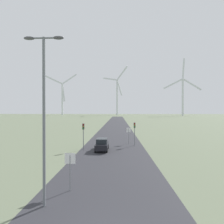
{
  "coord_description": "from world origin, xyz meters",
  "views": [
    {
      "loc": [
        0.83,
        -6.59,
        5.99
      ],
      "look_at": [
        0.0,
        16.56,
        5.81
      ],
      "focal_mm": 28.0,
      "sensor_mm": 36.0,
      "label": 1
    }
  ],
  "objects_px": {
    "streetlamp": "(44,102)",
    "wind_turbine_left": "(117,93)",
    "traffic_light_post_near_right": "(135,129)",
    "stop_sign_far": "(129,133)",
    "traffic_light_post_near_left": "(83,131)",
    "stop_sign_near": "(70,164)",
    "wind_turbine_far_left": "(62,95)",
    "wind_turbine_center": "(183,92)",
    "car_approaching": "(102,144)"
  },
  "relations": [
    {
      "from": "car_approaching",
      "to": "wind_turbine_far_left",
      "type": "relative_size",
      "value": 0.07
    },
    {
      "from": "streetlamp",
      "to": "stop_sign_far",
      "type": "height_order",
      "value": "streetlamp"
    },
    {
      "from": "wind_turbine_far_left",
      "to": "wind_turbine_left",
      "type": "relative_size",
      "value": 0.91
    },
    {
      "from": "streetlamp",
      "to": "traffic_light_post_near_right",
      "type": "xyz_separation_m",
      "value": [
        7.42,
        19.12,
        -3.64
      ]
    },
    {
      "from": "car_approaching",
      "to": "wind_turbine_left",
      "type": "distance_m",
      "value": 200.44
    },
    {
      "from": "traffic_light_post_near_left",
      "to": "stop_sign_far",
      "type": "bearing_deg",
      "value": 34.42
    },
    {
      "from": "stop_sign_far",
      "to": "wind_turbine_left",
      "type": "distance_m",
      "value": 195.15
    },
    {
      "from": "streetlamp",
      "to": "wind_turbine_center",
      "type": "relative_size",
      "value": 0.16
    },
    {
      "from": "car_approaching",
      "to": "traffic_light_post_near_right",
      "type": "bearing_deg",
      "value": 35.54
    },
    {
      "from": "wind_turbine_far_left",
      "to": "wind_turbine_left",
      "type": "bearing_deg",
      "value": -4.53
    },
    {
      "from": "traffic_light_post_near_left",
      "to": "wind_turbine_left",
      "type": "relative_size",
      "value": 0.06
    },
    {
      "from": "stop_sign_far",
      "to": "traffic_light_post_near_left",
      "type": "bearing_deg",
      "value": -145.58
    },
    {
      "from": "wind_turbine_left",
      "to": "wind_turbine_center",
      "type": "bearing_deg",
      "value": -11.88
    },
    {
      "from": "stop_sign_far",
      "to": "car_approaching",
      "type": "xyz_separation_m",
      "value": [
        -4.32,
        -5.21,
        -1.13
      ]
    },
    {
      "from": "stop_sign_near",
      "to": "wind_turbine_far_left",
      "type": "relative_size",
      "value": 0.05
    },
    {
      "from": "traffic_light_post_near_right",
      "to": "streetlamp",
      "type": "bearing_deg",
      "value": -111.21
    },
    {
      "from": "wind_turbine_far_left",
      "to": "wind_turbine_left",
      "type": "height_order",
      "value": "wind_turbine_left"
    },
    {
      "from": "stop_sign_near",
      "to": "wind_turbine_left",
      "type": "height_order",
      "value": "wind_turbine_left"
    },
    {
      "from": "wind_turbine_far_left",
      "to": "wind_turbine_center",
      "type": "xyz_separation_m",
      "value": [
        150.65,
        -22.09,
        0.95
      ]
    },
    {
      "from": "streetlamp",
      "to": "traffic_light_post_near_right",
      "type": "height_order",
      "value": "streetlamp"
    },
    {
      "from": "streetlamp",
      "to": "wind_turbine_left",
      "type": "xyz_separation_m",
      "value": [
        3.16,
        213.94,
        21.82
      ]
    },
    {
      "from": "streetlamp",
      "to": "wind_turbine_far_left",
      "type": "distance_m",
      "value": 231.53
    },
    {
      "from": "wind_turbine_far_left",
      "to": "wind_turbine_center",
      "type": "bearing_deg",
      "value": -8.34
    },
    {
      "from": "stop_sign_far",
      "to": "car_approaching",
      "type": "relative_size",
      "value": 0.71
    },
    {
      "from": "car_approaching",
      "to": "wind_turbine_far_left",
      "type": "bearing_deg",
      "value": 109.48
    },
    {
      "from": "stop_sign_near",
      "to": "wind_turbine_left",
      "type": "bearing_deg",
      "value": 89.43
    },
    {
      "from": "traffic_light_post_near_left",
      "to": "streetlamp",
      "type": "bearing_deg",
      "value": -87.49
    },
    {
      "from": "wind_turbine_left",
      "to": "wind_turbine_center",
      "type": "distance_m",
      "value": 79.1
    },
    {
      "from": "stop_sign_near",
      "to": "wind_turbine_far_left",
      "type": "xyz_separation_m",
      "value": [
        -71.13,
        217.59,
        24.75
      ]
    },
    {
      "from": "traffic_light_post_near_right",
      "to": "wind_turbine_left",
      "type": "bearing_deg",
      "value": 91.25
    },
    {
      "from": "wind_turbine_center",
      "to": "wind_turbine_left",
      "type": "bearing_deg",
      "value": 168.12
    },
    {
      "from": "streetlamp",
      "to": "wind_turbine_left",
      "type": "height_order",
      "value": "wind_turbine_left"
    },
    {
      "from": "car_approaching",
      "to": "wind_turbine_center",
      "type": "bearing_deg",
      "value": 66.73
    },
    {
      "from": "traffic_light_post_near_right",
      "to": "wind_turbine_left",
      "type": "height_order",
      "value": "wind_turbine_left"
    },
    {
      "from": "wind_turbine_left",
      "to": "wind_turbine_center",
      "type": "height_order",
      "value": "wind_turbine_center"
    },
    {
      "from": "traffic_light_post_near_right",
      "to": "wind_turbine_center",
      "type": "bearing_deg",
      "value": 67.72
    },
    {
      "from": "traffic_light_post_near_right",
      "to": "wind_turbine_left",
      "type": "xyz_separation_m",
      "value": [
        -4.26,
        194.82,
        25.46
      ]
    },
    {
      "from": "car_approaching",
      "to": "wind_turbine_center",
      "type": "distance_m",
      "value": 200.2
    },
    {
      "from": "traffic_light_post_near_left",
      "to": "traffic_light_post_near_right",
      "type": "bearing_deg",
      "value": 23.07
    },
    {
      "from": "stop_sign_far",
      "to": "traffic_light_post_near_left",
      "type": "height_order",
      "value": "traffic_light_post_near_left"
    },
    {
      "from": "traffic_light_post_near_left",
      "to": "wind_turbine_left",
      "type": "xyz_separation_m",
      "value": [
        3.85,
        198.27,
        25.42
      ]
    },
    {
      "from": "wind_turbine_far_left",
      "to": "stop_sign_near",
      "type": "bearing_deg",
      "value": -71.9
    },
    {
      "from": "streetlamp",
      "to": "wind_turbine_left",
      "type": "distance_m",
      "value": 215.08
    },
    {
      "from": "streetlamp",
      "to": "wind_turbine_left",
      "type": "relative_size",
      "value": 0.17
    },
    {
      "from": "traffic_light_post_near_left",
      "to": "wind_turbine_left",
      "type": "height_order",
      "value": "wind_turbine_left"
    },
    {
      "from": "streetlamp",
      "to": "stop_sign_far",
      "type": "distance_m",
      "value": 22.07
    },
    {
      "from": "stop_sign_far",
      "to": "wind_turbine_left",
      "type": "xyz_separation_m",
      "value": [
        -3.35,
        193.34,
        26.32
      ]
    },
    {
      "from": "stop_sign_far",
      "to": "traffic_light_post_near_right",
      "type": "bearing_deg",
      "value": -58.4
    },
    {
      "from": "stop_sign_near",
      "to": "stop_sign_far",
      "type": "distance_m",
      "value": 19.24
    },
    {
      "from": "streetlamp",
      "to": "stop_sign_near",
      "type": "relative_size",
      "value": 3.75
    }
  ]
}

